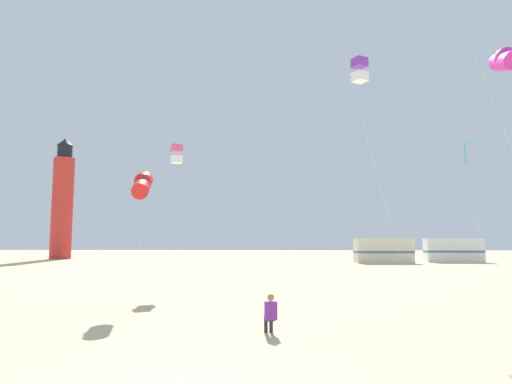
{
  "coord_description": "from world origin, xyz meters",
  "views": [
    {
      "loc": [
        1.64,
        -7.19,
        2.76
      ],
      "look_at": [
        0.91,
        12.78,
        4.88
      ],
      "focal_mm": 30.98,
      "sensor_mm": 36.0,
      "label": 1
    }
  ],
  "objects_px": {
    "lighthouse_distant": "(63,202)",
    "rv_van_white": "(453,250)",
    "kite_tube_scarlet": "(143,184)",
    "rv_van_cream": "(383,251)",
    "kite_box_violet": "(360,70)",
    "kite_flyer_standing": "(270,313)",
    "kite_tube_magenta": "(506,60)",
    "kite_diamond_cyan": "(465,146)",
    "kite_box_rainbow": "(177,154)"
  },
  "relations": [
    {
      "from": "kite_tube_scarlet",
      "to": "kite_box_rainbow",
      "type": "height_order",
      "value": "kite_box_rainbow"
    },
    {
      "from": "kite_flyer_standing",
      "to": "lighthouse_distant",
      "type": "distance_m",
      "value": 55.54
    },
    {
      "from": "kite_flyer_standing",
      "to": "kite_tube_scarlet",
      "type": "height_order",
      "value": "kite_tube_scarlet"
    },
    {
      "from": "lighthouse_distant",
      "to": "rv_van_white",
      "type": "relative_size",
      "value": 2.55
    },
    {
      "from": "lighthouse_distant",
      "to": "rv_van_white",
      "type": "xyz_separation_m",
      "value": [
        50.61,
        -6.26,
        -6.45
      ]
    },
    {
      "from": "kite_tube_magenta",
      "to": "kite_flyer_standing",
      "type": "bearing_deg",
      "value": -160.64
    },
    {
      "from": "kite_tube_scarlet",
      "to": "rv_van_cream",
      "type": "bearing_deg",
      "value": 60.52
    },
    {
      "from": "lighthouse_distant",
      "to": "rv_van_cream",
      "type": "bearing_deg",
      "value": -11.6
    },
    {
      "from": "rv_van_cream",
      "to": "kite_diamond_cyan",
      "type": "bearing_deg",
      "value": -99.38
    },
    {
      "from": "kite_tube_magenta",
      "to": "rv_van_white",
      "type": "xyz_separation_m",
      "value": [
        12.73,
        37.44,
        -8.04
      ]
    },
    {
      "from": "lighthouse_distant",
      "to": "rv_van_white",
      "type": "height_order",
      "value": "lighthouse_distant"
    },
    {
      "from": "kite_diamond_cyan",
      "to": "kite_tube_scarlet",
      "type": "bearing_deg",
      "value": -171.19
    },
    {
      "from": "kite_box_violet",
      "to": "lighthouse_distant",
      "type": "height_order",
      "value": "lighthouse_distant"
    },
    {
      "from": "kite_tube_scarlet",
      "to": "rv_van_cream",
      "type": "distance_m",
      "value": 37.51
    },
    {
      "from": "kite_tube_scarlet",
      "to": "kite_box_violet",
      "type": "bearing_deg",
      "value": 9.09
    },
    {
      "from": "kite_diamond_cyan",
      "to": "kite_box_violet",
      "type": "distance_m",
      "value": 6.25
    },
    {
      "from": "kite_box_rainbow",
      "to": "kite_box_violet",
      "type": "distance_m",
      "value": 12.0
    },
    {
      "from": "kite_flyer_standing",
      "to": "kite_tube_scarlet",
      "type": "xyz_separation_m",
      "value": [
        -5.57,
        5.73,
        4.52
      ]
    },
    {
      "from": "kite_flyer_standing",
      "to": "kite_diamond_cyan",
      "type": "bearing_deg",
      "value": -151.35
    },
    {
      "from": "kite_tube_scarlet",
      "to": "kite_box_violet",
      "type": "height_order",
      "value": "kite_box_violet"
    },
    {
      "from": "kite_box_rainbow",
      "to": "lighthouse_distant",
      "type": "relative_size",
      "value": 0.51
    },
    {
      "from": "kite_flyer_standing",
      "to": "kite_diamond_cyan",
      "type": "relative_size",
      "value": 0.15
    },
    {
      "from": "kite_diamond_cyan",
      "to": "rv_van_cream",
      "type": "distance_m",
      "value": 30.92
    },
    {
      "from": "lighthouse_distant",
      "to": "rv_van_cream",
      "type": "relative_size",
      "value": 2.57
    },
    {
      "from": "kite_box_rainbow",
      "to": "kite_box_violet",
      "type": "xyz_separation_m",
      "value": [
        10.03,
        -5.94,
        2.83
      ]
    },
    {
      "from": "kite_flyer_standing",
      "to": "lighthouse_distant",
      "type": "height_order",
      "value": "lighthouse_distant"
    },
    {
      "from": "kite_tube_scarlet",
      "to": "rv_van_white",
      "type": "relative_size",
      "value": 0.88
    },
    {
      "from": "kite_diamond_cyan",
      "to": "lighthouse_distant",
      "type": "xyz_separation_m",
      "value": [
        -38.36,
        38.76,
        0.65
      ]
    },
    {
      "from": "kite_tube_scarlet",
      "to": "rv_van_cream",
      "type": "height_order",
      "value": "kite_tube_scarlet"
    },
    {
      "from": "rv_van_cream",
      "to": "lighthouse_distant",
      "type": "bearing_deg",
      "value": 165.51
    },
    {
      "from": "kite_tube_scarlet",
      "to": "kite_box_rainbow",
      "type": "bearing_deg",
      "value": 91.44
    },
    {
      "from": "kite_box_rainbow",
      "to": "lighthouse_distant",
      "type": "distance_m",
      "value": 40.83
    },
    {
      "from": "kite_box_rainbow",
      "to": "kite_flyer_standing",
      "type": "bearing_deg",
      "value": -66.49
    },
    {
      "from": "kite_tube_scarlet",
      "to": "rv_van_cream",
      "type": "relative_size",
      "value": 0.89
    },
    {
      "from": "kite_tube_scarlet",
      "to": "kite_flyer_standing",
      "type": "bearing_deg",
      "value": -45.81
    },
    {
      "from": "kite_flyer_standing",
      "to": "lighthouse_distant",
      "type": "relative_size",
      "value": 0.07
    },
    {
      "from": "kite_box_rainbow",
      "to": "lighthouse_distant",
      "type": "xyz_separation_m",
      "value": [
        -23.24,
        33.57,
        -0.08
      ]
    },
    {
      "from": "kite_tube_scarlet",
      "to": "kite_box_rainbow",
      "type": "relative_size",
      "value": 0.69
    },
    {
      "from": "kite_box_rainbow",
      "to": "lighthouse_distant",
      "type": "height_order",
      "value": "lighthouse_distant"
    },
    {
      "from": "kite_flyer_standing",
      "to": "rv_van_white",
      "type": "height_order",
      "value": "rv_van_white"
    },
    {
      "from": "kite_diamond_cyan",
      "to": "kite_tube_magenta",
      "type": "height_order",
      "value": "kite_tube_magenta"
    },
    {
      "from": "kite_tube_scarlet",
      "to": "rv_van_cream",
      "type": "xyz_separation_m",
      "value": [
        18.37,
        32.49,
        -3.75
      ]
    },
    {
      "from": "kite_tube_scarlet",
      "to": "rv_van_white",
      "type": "xyz_separation_m",
      "value": [
        27.17,
        34.82,
        -3.75
      ]
    },
    {
      "from": "kite_diamond_cyan",
      "to": "rv_van_cream",
      "type": "height_order",
      "value": "kite_diamond_cyan"
    },
    {
      "from": "kite_tube_magenta",
      "to": "kite_diamond_cyan",
      "type": "bearing_deg",
      "value": 84.35
    },
    {
      "from": "kite_flyer_standing",
      "to": "rv_van_white",
      "type": "distance_m",
      "value": 45.96
    },
    {
      "from": "kite_diamond_cyan",
      "to": "rv_van_white",
      "type": "height_order",
      "value": "kite_diamond_cyan"
    },
    {
      "from": "kite_tube_magenta",
      "to": "kite_box_violet",
      "type": "distance_m",
      "value": 6.36
    },
    {
      "from": "kite_box_rainbow",
      "to": "rv_van_white",
      "type": "bearing_deg",
      "value": 44.95
    },
    {
      "from": "kite_flyer_standing",
      "to": "kite_tube_magenta",
      "type": "height_order",
      "value": "kite_tube_magenta"
    }
  ]
}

